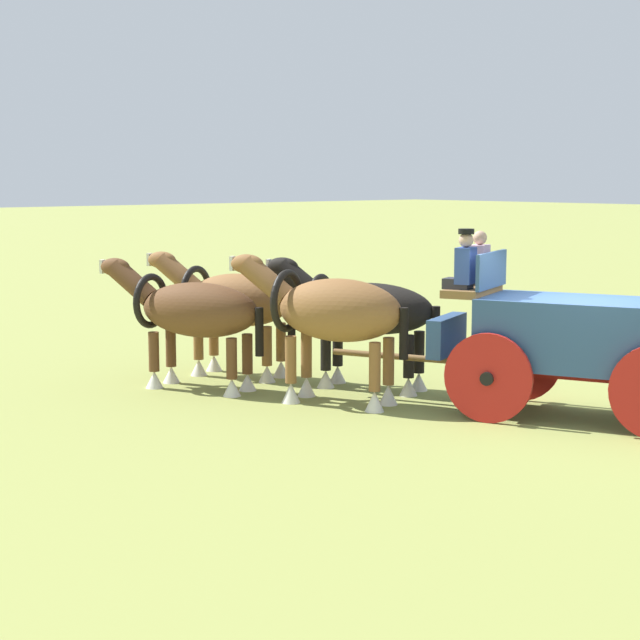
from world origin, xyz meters
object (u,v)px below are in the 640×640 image
object	(u,v)px
show_wagon	(574,336)
draft_horse_lead_near	(193,312)
draft_horse_lead_off	(232,302)
draft_horse_rear_off	(364,311)
draft_horse_rear_near	(332,313)

from	to	relation	value
show_wagon	draft_horse_lead_near	bearing A→B (deg)	28.94
show_wagon	draft_horse_lead_off	bearing A→B (deg)	17.11
draft_horse_rear_off	draft_horse_lead_near	world-z (taller)	draft_horse_rear_off
draft_horse_rear_off	draft_horse_lead_off	distance (m)	2.59
draft_horse_rear_near	draft_horse_rear_off	bearing A→B (deg)	-65.99
show_wagon	draft_horse_rear_off	xyz separation A→B (m)	(3.64, 0.84, 0.08)
draft_horse_lead_near	show_wagon	bearing A→B (deg)	-151.06
show_wagon	draft_horse_lead_off	size ratio (longest dim) A/B	1.98
draft_horse_rear_off	draft_horse_rear_near	bearing A→B (deg)	114.01
draft_horse_lead_near	draft_horse_lead_off	distance (m)	1.30
draft_horse_rear_off	show_wagon	bearing A→B (deg)	-166.99
draft_horse_rear_near	draft_horse_rear_off	distance (m)	1.31
draft_horse_rear_off	draft_horse_lead_near	bearing A→B (deg)	49.69
draft_horse_rear_near	draft_horse_lead_off	bearing A→B (deg)	-3.46
draft_horse_rear_off	draft_horse_lead_near	size ratio (longest dim) A/B	0.99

